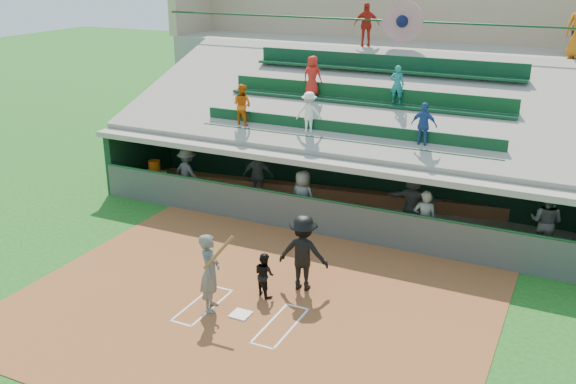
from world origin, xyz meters
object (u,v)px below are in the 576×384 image
at_px(batter_at_plate, 210,272).
at_px(white_table, 155,180).
at_px(water_cooler, 154,166).
at_px(home_plate, 241,314).
at_px(catcher, 264,274).

height_order(batter_at_plate, white_table, batter_at_plate).
bearing_deg(white_table, water_cooler, -26.12).
xyz_separation_m(batter_at_plate, water_cooler, (-6.20, 6.20, -0.11)).
xyz_separation_m(white_table, water_cooler, (0.05, -0.04, 0.51)).
distance_m(batter_at_plate, water_cooler, 8.76).
bearing_deg(white_table, batter_at_plate, -32.25).
distance_m(home_plate, batter_at_plate, 1.20).
bearing_deg(white_table, catcher, -23.26).
bearing_deg(home_plate, white_table, 138.51).
bearing_deg(catcher, water_cooler, -11.37).
bearing_deg(water_cooler, home_plate, -41.51).
xyz_separation_m(home_plate, white_table, (-7.00, 6.19, 0.31)).
height_order(batter_at_plate, catcher, batter_at_plate).
distance_m(home_plate, white_table, 9.35).
relative_size(batter_at_plate, catcher, 1.76).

